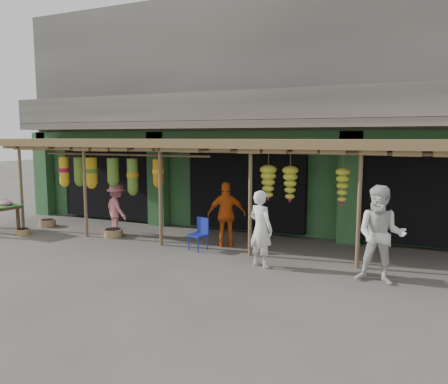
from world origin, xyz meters
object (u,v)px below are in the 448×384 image
at_px(person_right, 381,235).
at_px(blue_chair, 200,232).
at_px(person_front, 261,229).
at_px(person_shopper, 117,209).
at_px(person_vendor, 227,214).

bearing_deg(person_right, blue_chair, 170.67).
bearing_deg(person_front, person_right, -158.39).
xyz_separation_m(person_front, person_shopper, (-4.95, 1.39, -0.10)).
xyz_separation_m(blue_chair, person_vendor, (0.49, 0.57, 0.39)).
distance_m(person_right, person_shopper, 7.60).
relative_size(person_vendor, person_shopper, 1.13).
distance_m(person_front, person_vendor, 1.92).
distance_m(person_right, person_vendor, 4.14).
bearing_deg(blue_chair, person_right, 5.18).
bearing_deg(blue_chair, person_shopper, -175.22).
distance_m(blue_chair, person_right, 4.49).
xyz_separation_m(blue_chair, person_shopper, (-3.07, 0.64, 0.29)).
xyz_separation_m(person_right, person_vendor, (-3.88, 1.45, -0.12)).
xyz_separation_m(person_front, person_right, (2.49, -0.12, 0.11)).
bearing_deg(person_vendor, person_shopper, -29.36).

